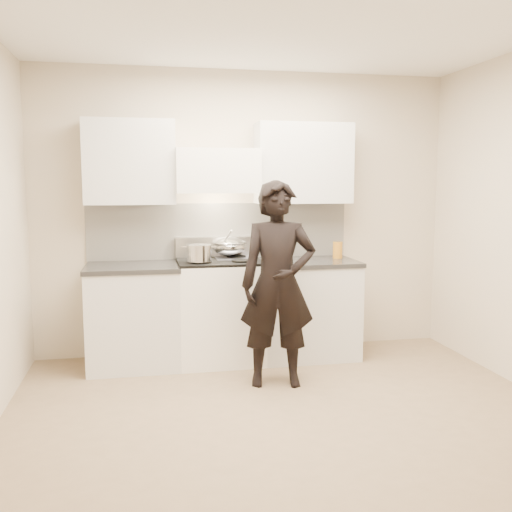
{
  "coord_description": "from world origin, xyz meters",
  "views": [
    {
      "loc": [
        -0.97,
        -3.69,
        1.64
      ],
      "look_at": [
        -0.03,
        1.05,
        1.02
      ],
      "focal_mm": 40.0,
      "sensor_mm": 36.0,
      "label": 1
    }
  ],
  "objects_px": {
    "utensil_crock": "(271,247)",
    "person": "(278,284)",
    "stove": "(220,310)",
    "wok": "(229,247)",
    "counter_right": "(306,308)"
  },
  "relations": [
    {
      "from": "wok",
      "to": "person",
      "type": "height_order",
      "value": "person"
    },
    {
      "from": "stove",
      "to": "utensil_crock",
      "type": "xyz_separation_m",
      "value": [
        0.54,
        0.25,
        0.55
      ]
    },
    {
      "from": "stove",
      "to": "utensil_crock",
      "type": "relative_size",
      "value": 2.83
    },
    {
      "from": "utensil_crock",
      "to": "person",
      "type": "distance_m",
      "value": 0.99
    },
    {
      "from": "counter_right",
      "to": "utensil_crock",
      "type": "height_order",
      "value": "utensil_crock"
    },
    {
      "from": "stove",
      "to": "counter_right",
      "type": "xyz_separation_m",
      "value": [
        0.83,
        0.0,
        -0.01
      ]
    },
    {
      "from": "utensil_crock",
      "to": "wok",
      "type": "bearing_deg",
      "value": -166.58
    },
    {
      "from": "person",
      "to": "utensil_crock",
      "type": "bearing_deg",
      "value": 89.47
    },
    {
      "from": "wok",
      "to": "counter_right",
      "type": "bearing_deg",
      "value": -11.41
    },
    {
      "from": "counter_right",
      "to": "utensil_crock",
      "type": "distance_m",
      "value": 0.68
    },
    {
      "from": "counter_right",
      "to": "utensil_crock",
      "type": "relative_size",
      "value": 2.72
    },
    {
      "from": "stove",
      "to": "counter_right",
      "type": "bearing_deg",
      "value": 0.0
    },
    {
      "from": "counter_right",
      "to": "wok",
      "type": "height_order",
      "value": "wok"
    },
    {
      "from": "stove",
      "to": "person",
      "type": "relative_size",
      "value": 0.58
    },
    {
      "from": "counter_right",
      "to": "person",
      "type": "distance_m",
      "value": 0.92
    }
  ]
}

